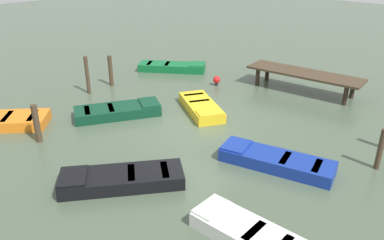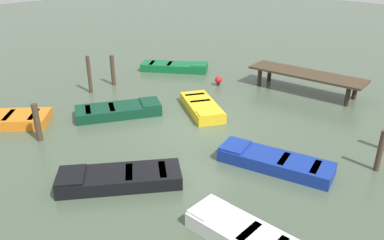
# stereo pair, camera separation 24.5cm
# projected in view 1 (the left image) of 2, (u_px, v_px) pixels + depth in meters

# --- Properties ---
(ground_plane) EXTENTS (80.00, 80.00, 0.00)m
(ground_plane) POSITION_uv_depth(u_px,v_px,m) (192.00, 128.00, 14.84)
(ground_plane) COLOR #475642
(dock_segment) EXTENTS (5.50, 2.10, 0.95)m
(dock_segment) POSITION_uv_depth(u_px,v_px,m) (304.00, 75.00, 18.23)
(dock_segment) COLOR #423323
(dock_segment) RESTS_ON ground_plane
(rowboat_white) EXTENTS (2.71, 1.17, 0.46)m
(rowboat_white) POSITION_uv_depth(u_px,v_px,m) (245.00, 232.00, 9.15)
(rowboat_white) COLOR silver
(rowboat_white) RESTS_ON ground_plane
(rowboat_blue) EXTENTS (3.69, 1.99, 0.46)m
(rowboat_blue) POSITION_uv_depth(u_px,v_px,m) (275.00, 160.00, 12.20)
(rowboat_blue) COLOR navy
(rowboat_blue) RESTS_ON ground_plane
(rowboat_green) EXTENTS (3.61, 3.06, 0.46)m
(rowboat_green) POSITION_uv_depth(u_px,v_px,m) (173.00, 67.00, 21.54)
(rowboat_green) COLOR #0F602D
(rowboat_green) RESTS_ON ground_plane
(rowboat_dark_green) EXTENTS (2.72, 3.59, 0.46)m
(rowboat_dark_green) POSITION_uv_depth(u_px,v_px,m) (118.00, 111.00, 15.86)
(rowboat_dark_green) COLOR #0C3823
(rowboat_dark_green) RESTS_ON ground_plane
(rowboat_orange) EXTENTS (3.36, 3.54, 0.46)m
(rowboat_orange) POSITION_uv_depth(u_px,v_px,m) (0.00, 121.00, 14.96)
(rowboat_orange) COLOR orange
(rowboat_orange) RESTS_ON ground_plane
(rowboat_yellow) EXTENTS (3.13, 2.44, 0.46)m
(rowboat_yellow) POSITION_uv_depth(u_px,v_px,m) (201.00, 107.00, 16.23)
(rowboat_yellow) COLOR gold
(rowboat_yellow) RESTS_ON ground_plane
(rowboat_black) EXTENTS (3.07, 3.54, 0.46)m
(rowboat_black) POSITION_uv_depth(u_px,v_px,m) (121.00, 179.00, 11.26)
(rowboat_black) COLOR black
(rowboat_black) RESTS_ON ground_plane
(mooring_piling_center) EXTENTS (0.20, 0.20, 1.50)m
(mooring_piling_center) POSITION_uv_depth(u_px,v_px,m) (111.00, 71.00, 19.08)
(mooring_piling_center) COLOR #423323
(mooring_piling_center) RESTS_ON ground_plane
(mooring_piling_far_right) EXTENTS (0.17, 0.17, 1.37)m
(mooring_piling_far_right) POSITION_uv_depth(u_px,v_px,m) (380.00, 149.00, 11.90)
(mooring_piling_far_right) COLOR #423323
(mooring_piling_far_right) RESTS_ON ground_plane
(mooring_piling_far_left) EXTENTS (0.21, 0.21, 1.40)m
(mooring_piling_far_left) POSITION_uv_depth(u_px,v_px,m) (37.00, 124.00, 13.56)
(mooring_piling_far_left) COLOR #423323
(mooring_piling_far_left) RESTS_ON ground_plane
(mooring_piling_near_right) EXTENTS (0.17, 0.17, 1.77)m
(mooring_piling_near_right) POSITION_uv_depth(u_px,v_px,m) (87.00, 75.00, 17.99)
(mooring_piling_near_right) COLOR #423323
(mooring_piling_near_right) RESTS_ON ground_plane
(marker_buoy) EXTENTS (0.36, 0.36, 0.48)m
(marker_buoy) POSITION_uv_depth(u_px,v_px,m) (217.00, 80.00, 19.24)
(marker_buoy) COLOR #262626
(marker_buoy) RESTS_ON ground_plane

